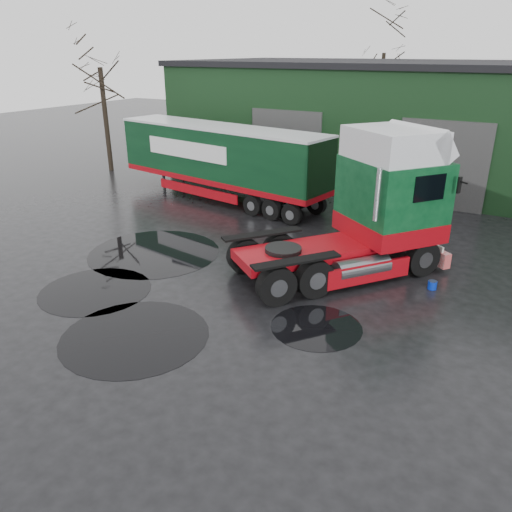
{
  "coord_description": "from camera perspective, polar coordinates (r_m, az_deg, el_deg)",
  "views": [
    {
      "loc": [
        6.02,
        -9.81,
        6.9
      ],
      "look_at": [
        -0.27,
        1.01,
        1.7
      ],
      "focal_mm": 35.0,
      "sensor_mm": 36.0,
      "label": 1
    }
  ],
  "objects": [
    {
      "name": "wash_bucket",
      "position": [
        16.45,
        19.5,
        -3.14
      ],
      "size": [
        0.31,
        0.31,
        0.26
      ],
      "primitive_type": "cylinder",
      "rotation": [
        0.0,
        0.0,
        -0.12
      ],
      "color": "#0827B5",
      "rests_on": "ground"
    },
    {
      "name": "hero_tractor",
      "position": [
        15.96,
        9.16,
        5.67
      ],
      "size": [
        7.08,
        7.95,
        4.68
      ],
      "primitive_type": null,
      "rotation": [
        0.0,
        0.0,
        -0.64
      ],
      "color": "#0D4522",
      "rests_on": "ground"
    },
    {
      "name": "puddle_0",
      "position": [
        16.22,
        -17.87,
        -3.77
      ],
      "size": [
        3.4,
        3.4,
        0.01
      ],
      "primitive_type": "cylinder",
      "color": "black",
      "rests_on": "ground"
    },
    {
      "name": "warehouse",
      "position": [
        30.31,
        23.03,
        13.75
      ],
      "size": [
        32.4,
        12.4,
        6.3
      ],
      "color": "black",
      "rests_on": "ground"
    },
    {
      "name": "trailer_left",
      "position": [
        24.52,
        -4.09,
        10.52
      ],
      "size": [
        11.86,
        4.13,
        3.61
      ],
      "primitive_type": null,
      "rotation": [
        0.0,
        0.0,
        1.42
      ],
      "color": "silver",
      "rests_on": "ground"
    },
    {
      "name": "puddle_1",
      "position": [
        13.62,
        6.91,
        -8.06
      ],
      "size": [
        2.46,
        2.46,
        0.01
      ],
      "primitive_type": "cylinder",
      "color": "black",
      "rests_on": "ground"
    },
    {
      "name": "puddle_2",
      "position": [
        18.66,
        -11.54,
        0.39
      ],
      "size": [
        4.76,
        4.76,
        0.01
      ],
      "primitive_type": "cylinder",
      "color": "black",
      "rests_on": "ground"
    },
    {
      "name": "tree_left",
      "position": [
        31.82,
        -17.04,
        16.86
      ],
      "size": [
        4.4,
        4.4,
        8.5
      ],
      "primitive_type": null,
      "color": "black",
      "rests_on": "ground"
    },
    {
      "name": "tree_back_a",
      "position": [
        41.64,
        14.17,
        18.97
      ],
      "size": [
        4.4,
        4.4,
        9.5
      ],
      "primitive_type": null,
      "color": "black",
      "rests_on": "ground"
    },
    {
      "name": "ground",
      "position": [
        13.42,
        -1.17,
        -8.39
      ],
      "size": [
        100.0,
        100.0,
        0.0
      ],
      "primitive_type": "plane",
      "color": "black"
    },
    {
      "name": "puddle_4",
      "position": [
        13.5,
        -13.65,
        -8.88
      ],
      "size": [
        3.85,
        3.85,
        0.01
      ],
      "primitive_type": "cylinder",
      "color": "black",
      "rests_on": "ground"
    }
  ]
}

